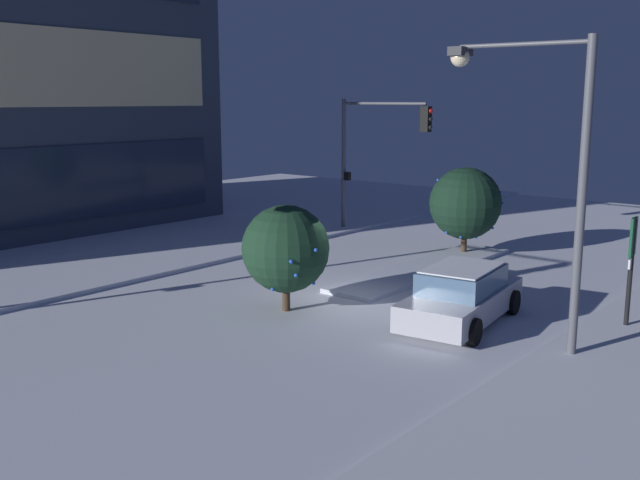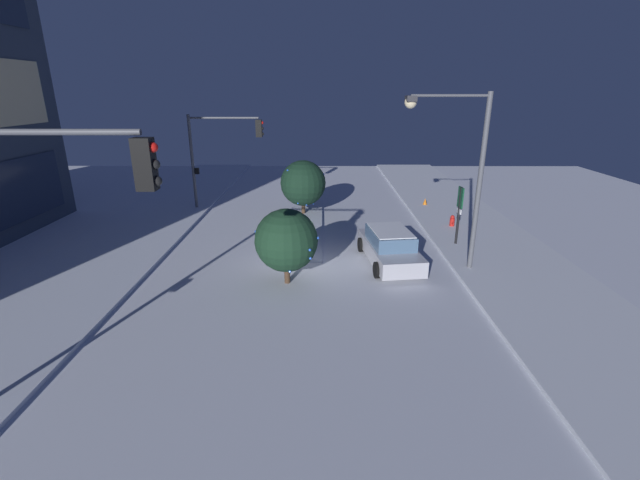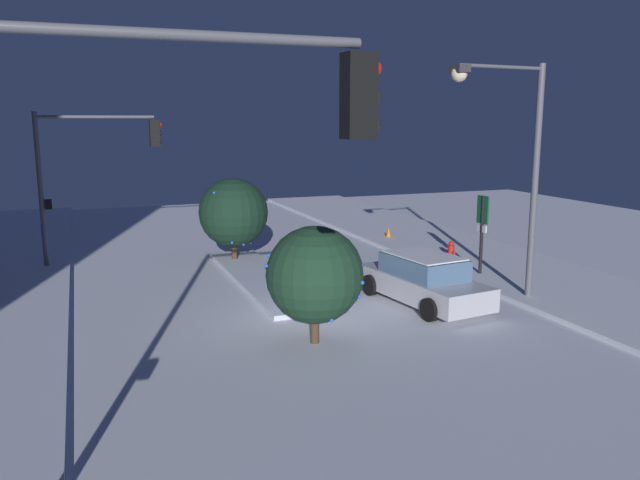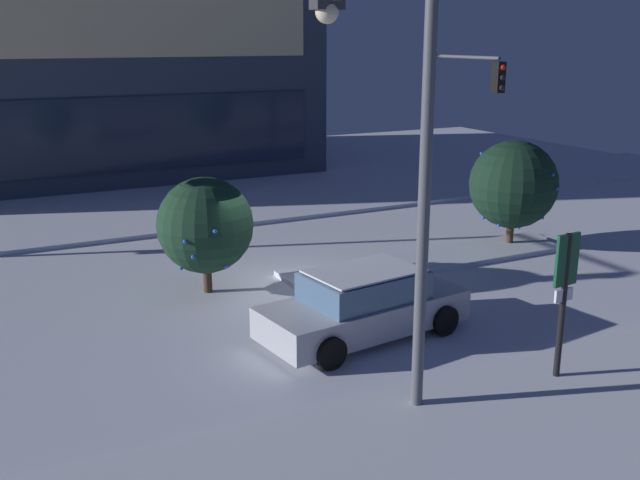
% 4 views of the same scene
% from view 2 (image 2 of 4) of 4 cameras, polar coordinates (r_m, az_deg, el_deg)
% --- Properties ---
extents(ground, '(52.00, 52.00, 0.00)m').
position_cam_2_polar(ground, '(18.01, -2.34, -3.87)').
color(ground, silver).
extents(curb_strip_near, '(52.00, 5.20, 0.14)m').
position_cam_2_polar(curb_strip_near, '(19.68, 24.35, -3.38)').
color(curb_strip_near, silver).
rests_on(curb_strip_near, ground).
extents(curb_strip_far, '(52.00, 5.20, 0.14)m').
position_cam_2_polar(curb_strip_far, '(20.38, -28.03, -3.20)').
color(curb_strip_far, silver).
rests_on(curb_strip_far, ground).
extents(median_strip, '(9.00, 1.80, 0.14)m').
position_cam_2_polar(median_strip, '(22.84, -1.98, 1.37)').
color(median_strip, silver).
rests_on(median_strip, ground).
extents(car_near, '(4.78, 2.47, 1.49)m').
position_cam_2_polar(car_near, '(18.65, 9.18, -0.94)').
color(car_near, '#B7B7C1').
rests_on(car_near, ground).
extents(traffic_light_corner_far_left, '(0.32, 4.83, 6.50)m').
position_cam_2_polar(traffic_light_corner_far_left, '(10.53, -34.82, 1.51)').
color(traffic_light_corner_far_left, '#565960').
rests_on(traffic_light_corner_far_left, ground).
extents(traffic_light_corner_far_right, '(0.32, 4.50, 5.73)m').
position_cam_2_polar(traffic_light_corner_far_right, '(27.03, -13.06, 12.11)').
color(traffic_light_corner_far_right, '#565960').
rests_on(traffic_light_corner_far_right, ground).
extents(street_lamp_arched, '(0.61, 3.24, 7.02)m').
position_cam_2_polar(street_lamp_arched, '(17.37, 17.85, 10.35)').
color(street_lamp_arched, '#565960').
rests_on(street_lamp_arched, ground).
extents(fire_hydrant, '(0.48, 0.26, 0.73)m').
position_cam_2_polar(fire_hydrant, '(24.26, 17.06, 2.29)').
color(fire_hydrant, red).
rests_on(fire_hydrant, ground).
extents(parking_info_sign, '(0.55, 0.12, 2.86)m').
position_cam_2_polar(parking_info_sign, '(21.08, 17.94, 3.92)').
color(parking_info_sign, black).
rests_on(parking_info_sign, ground).
extents(decorated_tree_median, '(2.39, 2.44, 2.93)m').
position_cam_2_polar(decorated_tree_median, '(16.19, -4.48, -0.05)').
color(decorated_tree_median, '#473323').
rests_on(decorated_tree_median, ground).
extents(decorated_tree_left_of_median, '(2.67, 2.64, 3.26)m').
position_cam_2_polar(decorated_tree_left_of_median, '(25.31, -2.25, 7.52)').
color(decorated_tree_left_of_median, '#473323').
rests_on(decorated_tree_left_of_median, ground).
extents(construction_cone, '(0.36, 0.36, 0.55)m').
position_cam_2_polar(construction_cone, '(28.45, 13.71, 4.84)').
color(construction_cone, orange).
rests_on(construction_cone, ground).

